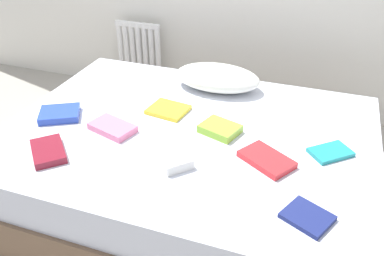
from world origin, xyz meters
TOP-DOWN VIEW (x-y plane):
  - ground_plane at (0.00, 0.00)m, footprint 8.00×8.00m
  - bed at (0.00, 0.00)m, footprint 2.00×1.50m
  - radiator at (-0.89, 1.20)m, footprint 0.40×0.04m
  - pillow at (-0.00, 0.54)m, footprint 0.55×0.32m
  - textbook_blue at (-0.74, -0.12)m, footprint 0.27×0.26m
  - textbook_yellow at (-0.18, 0.15)m, footprint 0.24×0.21m
  - textbook_maroon at (-0.57, -0.44)m, footprint 0.27×0.27m
  - textbook_red at (0.45, -0.15)m, footprint 0.29×0.26m
  - textbook_teal at (0.73, 0.02)m, footprint 0.23×0.23m
  - textbook_white at (0.02, -0.29)m, footprint 0.24×0.24m
  - textbook_pink at (-0.38, -0.15)m, footprint 0.27×0.21m
  - textbook_navy at (0.67, -0.47)m, footprint 0.23×0.21m
  - textbook_lime at (0.16, 0.03)m, footprint 0.23×0.21m

SIDE VIEW (x-z plane):
  - ground_plane at x=0.00m, z-range 0.00..0.00m
  - bed at x=0.00m, z-range 0.00..0.50m
  - radiator at x=-0.89m, z-range 0.09..0.64m
  - textbook_navy at x=0.67m, z-range 0.50..0.52m
  - textbook_teal at x=0.73m, z-range 0.50..0.52m
  - textbook_yellow at x=-0.18m, z-range 0.50..0.52m
  - textbook_red at x=0.45m, z-range 0.50..0.53m
  - textbook_maroon at x=-0.57m, z-range 0.50..0.54m
  - textbook_pink at x=-0.38m, z-range 0.50..0.54m
  - textbook_blue at x=-0.74m, z-range 0.50..0.54m
  - textbook_lime at x=0.16m, z-range 0.50..0.54m
  - textbook_white at x=0.02m, z-range 0.50..0.55m
  - pillow at x=0.00m, z-range 0.50..0.65m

